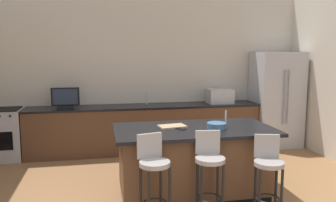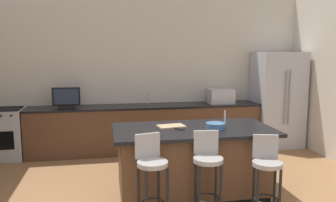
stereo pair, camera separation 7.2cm
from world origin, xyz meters
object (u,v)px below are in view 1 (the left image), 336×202
(fruit_bowl, at_px, (217,126))
(tv_monitor, at_px, (65,99))
(tv_remote, at_px, (219,129))
(kitchen_island, at_px, (194,161))
(bar_stool_center, at_px, (209,167))
(refrigerator, at_px, (276,99))
(microwave, at_px, (220,96))
(cutting_board, at_px, (172,126))
(bar_stool_right, at_px, (268,169))
(range_oven, at_px, (1,134))
(bar_stool_left, at_px, (154,171))
(cell_phone, at_px, (181,129))

(fruit_bowl, bearing_deg, tv_monitor, 133.52)
(tv_monitor, relative_size, tv_remote, 2.89)
(kitchen_island, height_order, bar_stool_center, bar_stool_center)
(tv_remote, bearing_deg, refrigerator, 87.65)
(microwave, xyz_separation_m, cutting_board, (-1.39, -2.04, -0.10))
(bar_stool_right, height_order, tv_remote, bar_stool_right)
(refrigerator, height_order, cutting_board, refrigerator)
(range_oven, distance_m, fruit_bowl, 3.97)
(range_oven, bearing_deg, bar_stool_right, -38.94)
(bar_stool_left, height_order, tv_remote, bar_stool_left)
(kitchen_island, xyz_separation_m, bar_stool_right, (0.68, -0.76, 0.10))
(refrigerator, xyz_separation_m, fruit_bowl, (-2.02, -2.20, 0.01))
(microwave, distance_m, cell_phone, 2.56)
(bar_stool_center, distance_m, cell_phone, 0.72)
(tv_monitor, xyz_separation_m, bar_stool_left, (1.17, -2.80, -0.45))
(cell_phone, bearing_deg, refrigerator, 14.95)
(tv_monitor, relative_size, bar_stool_right, 0.51)
(bar_stool_right, height_order, fruit_bowl, fruit_bowl)
(kitchen_island, bearing_deg, cell_phone, -169.76)
(range_oven, relative_size, fruit_bowl, 3.61)
(fruit_bowl, relative_size, tv_remote, 1.50)
(bar_stool_left, bearing_deg, cutting_board, 50.96)
(fruit_bowl, bearing_deg, microwave, 69.54)
(bar_stool_center, bearing_deg, tv_remote, 65.92)
(tv_remote, height_order, cutting_board, tv_remote)
(tv_monitor, height_order, bar_stool_left, tv_monitor)
(refrigerator, relative_size, microwave, 3.97)
(kitchen_island, distance_m, tv_monitor, 2.85)
(fruit_bowl, bearing_deg, cutting_board, 158.30)
(fruit_bowl, height_order, cutting_board, fruit_bowl)
(kitchen_island, distance_m, bar_stool_center, 0.67)
(kitchen_island, relative_size, range_oven, 2.28)
(fruit_bowl, bearing_deg, bar_stool_right, -59.29)
(tv_monitor, distance_m, bar_stool_right, 3.84)
(microwave, relative_size, tv_monitor, 0.98)
(cell_phone, distance_m, cutting_board, 0.18)
(kitchen_island, bearing_deg, microwave, 62.68)
(kitchen_island, height_order, bar_stool_left, bar_stool_left)
(kitchen_island, xyz_separation_m, tv_monitor, (-1.82, 2.12, 0.60))
(cutting_board, bearing_deg, bar_stool_left, -115.12)
(range_oven, xyz_separation_m, tv_remote, (3.24, -2.31, 0.48))
(kitchen_island, xyz_separation_m, bar_stool_center, (0.00, -0.66, 0.14))
(tv_monitor, distance_m, cutting_board, 2.52)
(microwave, xyz_separation_m, tv_monitor, (-2.94, -0.05, 0.03))
(microwave, height_order, fruit_bowl, microwave)
(tv_monitor, height_order, cell_phone, tv_monitor)
(fruit_bowl, bearing_deg, refrigerator, 47.36)
(kitchen_island, relative_size, bar_stool_left, 2.05)
(range_oven, height_order, microwave, microwave)
(tv_monitor, height_order, tv_remote, tv_monitor)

